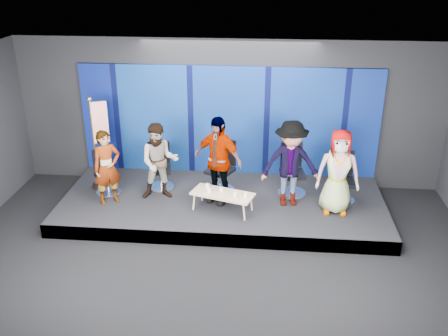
{
  "coord_description": "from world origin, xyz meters",
  "views": [
    {
      "loc": [
        0.92,
        -7.19,
        5.3
      ],
      "look_at": [
        0.03,
        2.4,
        1.07
      ],
      "focal_mm": 40.0,
      "sensor_mm": 36.0,
      "label": 1
    }
  ],
  "objects": [
    {
      "name": "panelist_e",
      "position": [
        2.37,
        2.14,
        1.19
      ],
      "size": [
        0.89,
        0.6,
        1.78
      ],
      "primitive_type": "imported",
      "rotation": [
        0.0,
        0.0,
        -0.03
      ],
      "color": "black",
      "rests_on": "riser"
    },
    {
      "name": "chair_c",
      "position": [
        -0.07,
        2.89,
        0.69
      ],
      "size": [
        0.88,
        0.88,
        1.18
      ],
      "rotation": [
        0.0,
        0.0,
        -0.43
      ],
      "color": "silver",
      "rests_on": "riser"
    },
    {
      "name": "mug_a",
      "position": [
        -0.29,
        2.17,
        0.74
      ],
      "size": [
        0.09,
        0.09,
        0.1
      ],
      "primitive_type": "cylinder",
      "color": "silver",
      "rests_on": "coffee_table"
    },
    {
      "name": "chair_a",
      "position": [
        -2.6,
        2.56,
        0.63
      ],
      "size": [
        0.79,
        0.79,
        1.0
      ],
      "rotation": [
        0.0,
        0.0,
        0.64
      ],
      "color": "silver",
      "rests_on": "riser"
    },
    {
      "name": "mug_d",
      "position": [
        0.31,
        1.85,
        0.74
      ],
      "size": [
        0.07,
        0.07,
        0.09
      ],
      "primitive_type": "cylinder",
      "color": "silver",
      "rests_on": "coffee_table"
    },
    {
      "name": "panelist_b",
      "position": [
        -1.36,
        2.44,
        1.15
      ],
      "size": [
        0.92,
        0.78,
        1.69
      ],
      "primitive_type": "imported",
      "rotation": [
        0.0,
        0.0,
        0.18
      ],
      "color": "black",
      "rests_on": "riser"
    },
    {
      "name": "chair_d",
      "position": [
        1.49,
        2.88,
        0.68
      ],
      "size": [
        0.74,
        0.74,
        1.15
      ],
      "rotation": [
        0.0,
        0.0,
        0.15
      ],
      "color": "silver",
      "rests_on": "riser"
    },
    {
      "name": "chair_b",
      "position": [
        -1.45,
        2.94,
        0.64
      ],
      "size": [
        0.69,
        0.69,
        1.05
      ],
      "rotation": [
        0.0,
        0.0,
        0.18
      ],
      "color": "silver",
      "rests_on": "riser"
    },
    {
      "name": "room_walls",
      "position": [
        0.0,
        0.0,
        2.43
      ],
      "size": [
        10.02,
        8.02,
        3.51
      ],
      "color": "black",
      "rests_on": "ground"
    },
    {
      "name": "panelist_c",
      "position": [
        -0.1,
        2.38,
        1.26
      ],
      "size": [
        1.21,
        0.89,
        1.91
      ],
      "primitive_type": "imported",
      "rotation": [
        0.0,
        0.0,
        -0.43
      ],
      "color": "black",
      "rests_on": "riser"
    },
    {
      "name": "panelist_a",
      "position": [
        -2.4,
        2.1,
        1.11
      ],
      "size": [
        0.7,
        0.66,
        1.62
      ],
      "primitive_type": "imported",
      "rotation": [
        0.0,
        0.0,
        0.64
      ],
      "color": "black",
      "rests_on": "riser"
    },
    {
      "name": "riser",
      "position": [
        0.0,
        2.5,
        0.15
      ],
      "size": [
        7.0,
        3.0,
        0.3
      ],
      "primitive_type": "cube",
      "color": "black",
      "rests_on": "ground"
    },
    {
      "name": "mug_e",
      "position": [
        0.52,
        1.85,
        0.74
      ],
      "size": [
        0.07,
        0.07,
        0.09
      ],
      "primitive_type": "cylinder",
      "color": "silver",
      "rests_on": "coffee_table"
    },
    {
      "name": "mug_c",
      "position": [
        0.01,
        2.05,
        0.74
      ],
      "size": [
        0.07,
        0.07,
        0.09
      ],
      "primitive_type": "cylinder",
      "color": "silver",
      "rests_on": "coffee_table"
    },
    {
      "name": "flag_stand",
      "position": [
        -2.78,
        2.82,
        1.43
      ],
      "size": [
        0.48,
        0.28,
        2.13
      ],
      "rotation": [
        0.0,
        0.0,
        0.4
      ],
      "color": "black",
      "rests_on": "riser"
    },
    {
      "name": "coffee_table",
      "position": [
        0.04,
        1.97,
        0.66
      ],
      "size": [
        1.38,
        0.91,
        0.39
      ],
      "rotation": [
        0.0,
        0.0,
        -0.31
      ],
      "color": "#A27B5E",
      "rests_on": "riser"
    },
    {
      "name": "chair_e",
      "position": [
        2.54,
        2.62,
        0.66
      ],
      "size": [
        0.64,
        0.64,
        1.1
      ],
      "rotation": [
        0.0,
        0.0,
        -0.03
      ],
      "color": "silver",
      "rests_on": "riser"
    },
    {
      "name": "ground",
      "position": [
        0.0,
        0.0,
        0.0
      ],
      "size": [
        10.0,
        10.0,
        0.0
      ],
      "primitive_type": "plane",
      "color": "black",
      "rests_on": "ground"
    },
    {
      "name": "mug_b",
      "position": [
        -0.24,
        1.97,
        0.74
      ],
      "size": [
        0.08,
        0.08,
        0.1
      ],
      "primitive_type": "cylinder",
      "color": "silver",
      "rests_on": "coffee_table"
    },
    {
      "name": "panelist_d",
      "position": [
        1.42,
        2.38,
        1.23
      ],
      "size": [
        1.29,
        0.87,
        1.86
      ],
      "primitive_type": "imported",
      "rotation": [
        0.0,
        0.0,
        0.15
      ],
      "color": "black",
      "rests_on": "riser"
    },
    {
      "name": "backdrop",
      "position": [
        0.0,
        3.95,
        1.6
      ],
      "size": [
        7.0,
        0.08,
        2.6
      ],
      "primitive_type": "cube",
      "color": "#070E58",
      "rests_on": "riser"
    }
  ]
}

